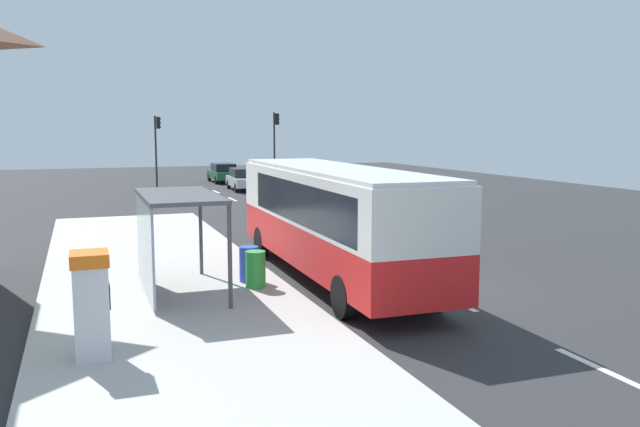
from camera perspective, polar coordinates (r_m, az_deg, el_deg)
name	(u,v)px	position (r m, az deg, el deg)	size (l,w,h in m)	color
ground_plane	(275,222)	(30.34, -3.98, -0.73)	(56.00, 92.00, 0.04)	#2D2D30
sidewalk_platform	(167,292)	(17.47, -13.21, -6.67)	(6.20, 30.00, 0.18)	beige
lane_stripe_seg_0	(600,368)	(13.07, 23.24, -12.32)	(0.16, 2.20, 0.01)	silver
lane_stripe_seg_1	(452,300)	(16.86, 11.42, -7.43)	(0.16, 2.20, 0.01)	silver
lane_stripe_seg_2	(369,262)	(21.16, 4.31, -4.26)	(0.16, 2.20, 0.01)	silver
lane_stripe_seg_3	(316,238)	(25.71, -0.32, -2.14)	(0.16, 2.20, 0.01)	silver
lane_stripe_seg_4	(280,221)	(30.40, -3.52, -0.66)	(0.16, 2.20, 0.01)	silver
lane_stripe_seg_5	(253,209)	(35.18, -5.86, 0.42)	(0.16, 2.20, 0.01)	silver
lane_stripe_seg_6	(232,199)	(40.02, -7.64, 1.24)	(0.16, 2.20, 0.01)	silver
lane_stripe_seg_7	(216,192)	(44.88, -9.04, 1.88)	(0.16, 2.20, 0.01)	silver
bus	(333,215)	(18.47, 1.12, -0.17)	(2.68, 11.05, 3.21)	red
white_van	(276,180)	(37.72, -3.87, 2.95)	(2.14, 5.25, 2.30)	white
sedan_near	(223,173)	(52.55, -8.46, 3.56)	(1.86, 4.41, 1.52)	#195933
sedan_far	(244,179)	(45.80, -6.67, 3.02)	(1.99, 4.47, 1.52)	#B7B7BC
ticket_machine	(91,304)	(12.47, -19.32, -7.49)	(0.66, 0.76, 1.94)	silver
recycling_bin_green	(256,269)	(17.12, -5.65, -4.86)	(0.52, 0.52, 0.95)	green
recycling_bin_blue	(249,264)	(17.78, -6.22, -4.40)	(0.52, 0.52, 0.95)	blue
traffic_light_near_side	(275,137)	(49.34, -3.91, 6.64)	(0.49, 0.28, 5.46)	#2D2D2D
traffic_light_far_side	(157,140)	(48.45, -14.04, 6.22)	(0.49, 0.28, 5.17)	#2D2D2D
bus_shelter	(167,218)	(16.60, -13.25, -0.35)	(1.80, 4.00, 2.50)	#4C4C51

